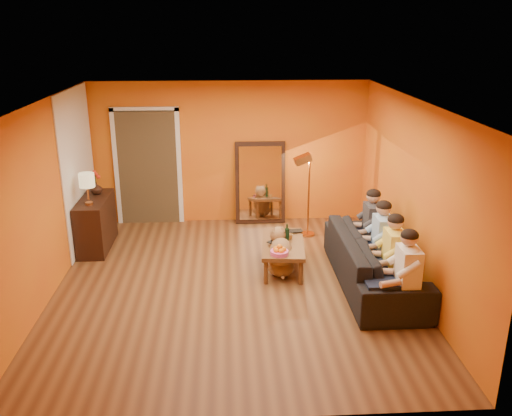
{
  "coord_description": "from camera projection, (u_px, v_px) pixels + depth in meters",
  "views": [
    {
      "loc": [
        -0.07,
        -6.96,
        3.57
      ],
      "look_at": [
        0.35,
        0.5,
        1.0
      ],
      "focal_mm": 38.0,
      "sensor_mm": 36.0,
      "label": 1
    }
  ],
  "objects": [
    {
      "name": "sideboard",
      "position": [
        96.0,
        223.0,
        8.94
      ],
      "size": [
        0.44,
        1.18,
        0.85
      ],
      "primitive_type": "cube",
      "color": "black",
      "rests_on": "floor"
    },
    {
      "name": "dog",
      "position": [
        281.0,
        251.0,
        8.02
      ],
      "size": [
        0.41,
        0.62,
        0.72
      ],
      "primitive_type": null,
      "rotation": [
        0.0,
        0.0,
        0.03
      ],
      "color": "#8F5E40",
      "rests_on": "floor"
    },
    {
      "name": "mirror_glass",
      "position": [
        260.0,
        183.0,
        9.96
      ],
      "size": [
        0.78,
        0.21,
        1.35
      ],
      "primitive_type": "cube",
      "rotation": [
        -0.14,
        0.0,
        0.0
      ],
      "color": "white",
      "rests_on": "mirror_frame"
    },
    {
      "name": "wine_bottle",
      "position": [
        287.0,
        234.0,
        8.08
      ],
      "size": [
        0.07,
        0.07,
        0.31
      ],
      "primitive_type": "cylinder",
      "color": "black",
      "rests_on": "coffee_table"
    },
    {
      "name": "fruit_bowl",
      "position": [
        279.0,
        249.0,
        7.72
      ],
      "size": [
        0.26,
        0.26,
        0.16
      ],
      "primitive_type": null,
      "color": "#ED53A0",
      "rests_on": "coffee_table"
    },
    {
      "name": "door_header",
      "position": [
        144.0,
        109.0,
        9.52
      ],
      "size": [
        1.22,
        0.06,
        0.08
      ],
      "primitive_type": "cube",
      "color": "white",
      "rests_on": "wall_back"
    },
    {
      "name": "sofa",
      "position": [
        374.0,
        260.0,
        7.68
      ],
      "size": [
        2.5,
        0.98,
        0.73
      ],
      "primitive_type": "imported",
      "rotation": [
        0.0,
        0.0,
        1.57
      ],
      "color": "black",
      "rests_on": "floor"
    },
    {
      "name": "doorway_recess",
      "position": [
        149.0,
        166.0,
        9.98
      ],
      "size": [
        1.06,
        0.3,
        2.1
      ],
      "primitive_type": "cube",
      "color": "#3F2D19",
      "rests_on": "floor"
    },
    {
      "name": "vase",
      "position": [
        96.0,
        188.0,
        9.0
      ],
      "size": [
        0.2,
        0.2,
        0.21
      ],
      "primitive_type": "imported",
      "color": "black",
      "rests_on": "sideboard"
    },
    {
      "name": "room_shell",
      "position": [
        232.0,
        191.0,
        7.66
      ],
      "size": [
        5.0,
        5.5,
        2.6
      ],
      "color": "brown",
      "rests_on": "ground"
    },
    {
      "name": "mirror_frame",
      "position": [
        260.0,
        183.0,
        10.0
      ],
      "size": [
        0.92,
        0.27,
        1.51
      ],
      "primitive_type": "cube",
      "rotation": [
        -0.14,
        0.0,
        0.0
      ],
      "color": "black",
      "rests_on": "floor"
    },
    {
      "name": "person_mid_right",
      "position": [
        382.0,
        242.0,
        7.7
      ],
      "size": [
        0.7,
        0.44,
        1.22
      ],
      "primitive_type": null,
      "color": "#90B6DF",
      "rests_on": "sofa"
    },
    {
      "name": "book_lower",
      "position": [
        272.0,
        247.0,
        7.97
      ],
      "size": [
        0.22,
        0.27,
        0.02
      ],
      "primitive_type": "imported",
      "rotation": [
        0.0,
        0.0,
        -0.14
      ],
      "color": "black",
      "rests_on": "coffee_table"
    },
    {
      "name": "door_jamb_right",
      "position": [
        179.0,
        168.0,
        9.9
      ],
      "size": [
        0.08,
        0.06,
        2.2
      ],
      "primitive_type": "cube",
      "color": "white",
      "rests_on": "wall_back"
    },
    {
      "name": "book_upper",
      "position": [
        272.0,
        245.0,
        7.95
      ],
      "size": [
        0.29,
        0.3,
        0.02
      ],
      "primitive_type": "imported",
      "rotation": [
        0.0,
        0.0,
        0.74
      ],
      "color": "black",
      "rests_on": "book_mid"
    },
    {
      "name": "laptop",
      "position": [
        292.0,
        233.0,
        8.51
      ],
      "size": [
        0.39,
        0.28,
        0.03
      ],
      "primitive_type": "imported",
      "rotation": [
        0.0,
        0.0,
        0.13
      ],
      "color": "black",
      "rests_on": "coffee_table"
    },
    {
      "name": "floor_lamp",
      "position": [
        309.0,
        196.0,
        9.35
      ],
      "size": [
        0.32,
        0.27,
        1.44
      ],
      "primitive_type": null,
      "rotation": [
        0.0,
        0.0,
        0.09
      ],
      "color": "#C7793A",
      "rests_on": "floor"
    },
    {
      "name": "person_mid_left",
      "position": [
        394.0,
        258.0,
        7.18
      ],
      "size": [
        0.7,
        0.44,
        1.22
      ],
      "primitive_type": null,
      "color": "#EDD54F",
      "rests_on": "sofa"
    },
    {
      "name": "flowers",
      "position": [
        95.0,
        175.0,
        8.93
      ],
      "size": [
        0.17,
        0.17,
        0.42
      ],
      "primitive_type": null,
      "color": "red",
      "rests_on": "vase"
    },
    {
      "name": "coffee_table",
      "position": [
        283.0,
        255.0,
        8.24
      ],
      "size": [
        0.73,
        1.27,
        0.42
      ],
      "primitive_type": null,
      "rotation": [
        0.0,
        0.0,
        -0.09
      ],
      "color": "brown",
      "rests_on": "floor"
    },
    {
      "name": "table_lamp",
      "position": [
        88.0,
        189.0,
        8.44
      ],
      "size": [
        0.24,
        0.24,
        0.51
      ],
      "primitive_type": null,
      "color": "beige",
      "rests_on": "sideboard"
    },
    {
      "name": "book_mid",
      "position": [
        273.0,
        245.0,
        7.98
      ],
      "size": [
        0.22,
        0.27,
        0.02
      ],
      "primitive_type": "imported",
      "rotation": [
        0.0,
        0.0,
        0.15
      ],
      "color": "red",
      "rests_on": "book_lower"
    },
    {
      "name": "person_far_right",
      "position": [
        372.0,
        228.0,
        8.22
      ],
      "size": [
        0.7,
        0.44,
        1.22
      ],
      "primitive_type": null,
      "color": "#302F34",
      "rests_on": "sofa"
    },
    {
      "name": "door_jamb_left",
      "position": [
        116.0,
        168.0,
        9.84
      ],
      "size": [
        0.08,
        0.06,
        2.2
      ],
      "primitive_type": "cube",
      "color": "white",
      "rests_on": "wall_back"
    },
    {
      "name": "white_accent",
      "position": [
        78.0,
        169.0,
        8.83
      ],
      "size": [
        0.02,
        1.9,
        2.58
      ],
      "primitive_type": "cube",
      "color": "white",
      "rests_on": "wall_left"
    },
    {
      "name": "tumbler",
      "position": [
        290.0,
        237.0,
        8.28
      ],
      "size": [
        0.11,
        0.11,
        0.08
      ],
      "primitive_type": "imported",
      "rotation": [
        0.0,
        0.0,
        0.21
      ],
      "color": "#B27F3F",
      "rests_on": "coffee_table"
    },
    {
      "name": "person_far_left",
      "position": [
        407.0,
        276.0,
        6.67
      ],
      "size": [
        0.7,
        0.44,
        1.22
      ],
      "primitive_type": null,
      "color": "white",
      "rests_on": "sofa"
    }
  ]
}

